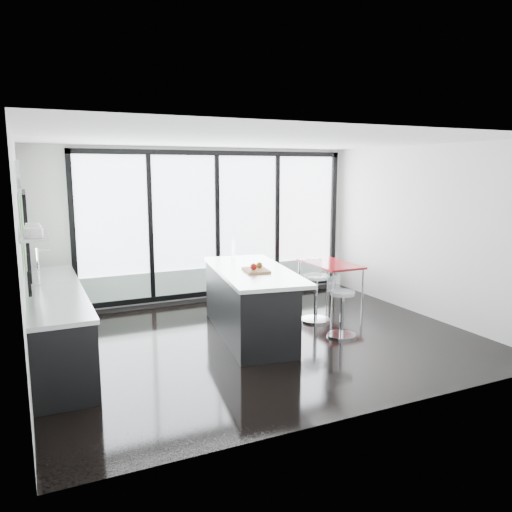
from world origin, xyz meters
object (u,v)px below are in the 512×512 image
island (248,302)px  red_table (330,281)px  bar_stool_near (342,314)px  bar_stool_far (316,298)px

island → red_table: size_ratio=1.96×
bar_stool_near → red_table: red_table is taller
red_table → bar_stool_far: bearing=-132.0°
bar_stool_near → bar_stool_far: 0.81m
island → bar_stool_far: bearing=7.2°
bar_stool_far → red_table: size_ratio=0.59×
island → bar_stool_near: bearing=-28.2°
island → bar_stool_far: 1.27m
bar_stool_near → island: bearing=127.0°
bar_stool_far → red_table: 1.44m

